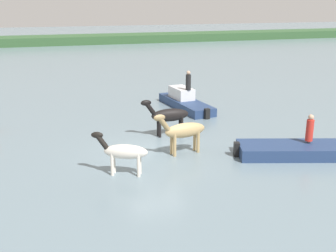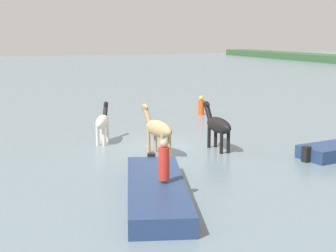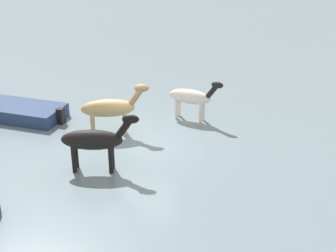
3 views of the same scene
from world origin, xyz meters
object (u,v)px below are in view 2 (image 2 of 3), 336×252
at_px(person_helmsman_aft, 164,161).
at_px(horse_mid_herd, 218,125).
at_px(horse_chestnut_trailing, 103,122).
at_px(boat_tender_starboard, 156,193).
at_px(buoy_channel_marker, 201,106).
at_px(horse_lead, 158,129).

bearing_deg(person_helmsman_aft, horse_mid_herd, 140.11).
height_order(horse_chestnut_trailing, horse_mid_herd, horse_mid_herd).
distance_m(boat_tender_starboard, buoy_channel_marker, 15.36).
xyz_separation_m(horse_lead, buoy_channel_marker, (-8.33, 5.74, -0.55)).
distance_m(horse_lead, person_helmsman_aft, 5.49).
bearing_deg(person_helmsman_aft, horse_lead, 162.26).
xyz_separation_m(horse_chestnut_trailing, horse_lead, (2.94, 1.54, 0.12)).
relative_size(horse_chestnut_trailing, horse_mid_herd, 0.88).
height_order(horse_mid_herd, buoy_channel_marker, horse_mid_herd).
xyz_separation_m(boat_tender_starboard, person_helmsman_aft, (0.19, 0.17, 0.99)).
bearing_deg(boat_tender_starboard, horse_chestnut_trailing, -165.93).
relative_size(horse_chestnut_trailing, buoy_channel_marker, 1.89).
bearing_deg(buoy_channel_marker, boat_tender_starboard, -29.56).
bearing_deg(person_helmsman_aft, buoy_channel_marker, 151.34).
distance_m(horse_lead, boat_tender_starboard, 5.43).
relative_size(horse_lead, buoy_channel_marker, 2.18).
bearing_deg(person_helmsman_aft, boat_tender_starboard, -138.65).
xyz_separation_m(horse_mid_herd, buoy_channel_marker, (-8.43, 3.13, -0.54)).
distance_m(horse_chestnut_trailing, horse_mid_herd, 5.15).
xyz_separation_m(horse_chestnut_trailing, horse_mid_herd, (3.04, 4.15, 0.11)).
height_order(boat_tender_starboard, buoy_channel_marker, buoy_channel_marker).
relative_size(horse_mid_herd, buoy_channel_marker, 2.14).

